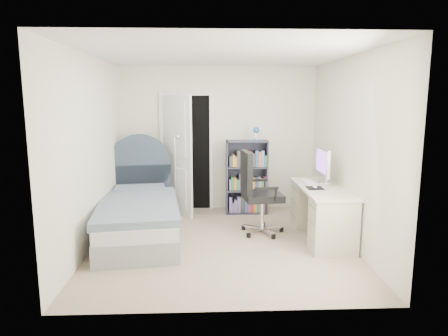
{
  "coord_description": "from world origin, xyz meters",
  "views": [
    {
      "loc": [
        -0.19,
        -5.2,
        1.93
      ],
      "look_at": [
        0.04,
        0.28,
        0.99
      ],
      "focal_mm": 32.0,
      "sensor_mm": 36.0,
      "label": 1
    }
  ],
  "objects_px": {
    "bed": "(139,214)",
    "bookcase": "(247,180)",
    "floor_lamp": "(177,183)",
    "nightstand": "(144,192)",
    "desk": "(321,210)",
    "office_chair": "(256,189)"
  },
  "relations": [
    {
      "from": "bed",
      "to": "floor_lamp",
      "type": "relative_size",
      "value": 1.7
    },
    {
      "from": "floor_lamp",
      "to": "bookcase",
      "type": "xyz_separation_m",
      "value": [
        1.19,
        0.17,
        0.01
      ]
    },
    {
      "from": "floor_lamp",
      "to": "desk",
      "type": "xyz_separation_m",
      "value": [
        2.1,
        -1.14,
        -0.16
      ]
    },
    {
      "from": "floor_lamp",
      "to": "nightstand",
      "type": "bearing_deg",
      "value": 154.26
    },
    {
      "from": "office_chair",
      "to": "bed",
      "type": "bearing_deg",
      "value": -179.68
    },
    {
      "from": "nightstand",
      "to": "bookcase",
      "type": "bearing_deg",
      "value": -3.76
    },
    {
      "from": "floor_lamp",
      "to": "office_chair",
      "type": "relative_size",
      "value": 1.14
    },
    {
      "from": "bed",
      "to": "nightstand",
      "type": "bearing_deg",
      "value": 95.55
    },
    {
      "from": "bookcase",
      "to": "office_chair",
      "type": "relative_size",
      "value": 1.23
    },
    {
      "from": "bookcase",
      "to": "office_chair",
      "type": "xyz_separation_m",
      "value": [
        0.02,
        -1.08,
        0.09
      ]
    },
    {
      "from": "bed",
      "to": "bookcase",
      "type": "distance_m",
      "value": 2.01
    },
    {
      "from": "desk",
      "to": "office_chair",
      "type": "relative_size",
      "value": 1.24
    },
    {
      "from": "bed",
      "to": "nightstand",
      "type": "xyz_separation_m",
      "value": [
        -0.12,
        1.2,
        0.04
      ]
    },
    {
      "from": "floor_lamp",
      "to": "office_chair",
      "type": "distance_m",
      "value": 1.52
    },
    {
      "from": "floor_lamp",
      "to": "bookcase",
      "type": "relative_size",
      "value": 0.93
    },
    {
      "from": "bed",
      "to": "office_chair",
      "type": "relative_size",
      "value": 1.95
    },
    {
      "from": "desk",
      "to": "nightstand",
      "type": "bearing_deg",
      "value": 152.06
    },
    {
      "from": "bed",
      "to": "bookcase",
      "type": "xyz_separation_m",
      "value": [
        1.66,
        1.09,
        0.26
      ]
    },
    {
      "from": "bed",
      "to": "bookcase",
      "type": "bearing_deg",
      "value": 33.15
    },
    {
      "from": "nightstand",
      "to": "bed",
      "type": "bearing_deg",
      "value": -84.45
    },
    {
      "from": "office_chair",
      "to": "desk",
      "type": "bearing_deg",
      "value": -14.66
    },
    {
      "from": "nightstand",
      "to": "floor_lamp",
      "type": "height_order",
      "value": "floor_lamp"
    }
  ]
}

